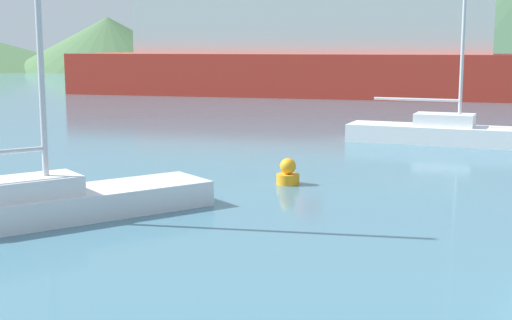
% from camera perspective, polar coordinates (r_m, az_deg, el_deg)
% --- Properties ---
extents(sailboat_middle, '(7.03, 6.22, 6.82)m').
position_cam_1_polar(sailboat_middle, '(14.34, -18.59, -3.51)').
color(sailboat_middle, silver).
rests_on(sailboat_middle, ground_plane).
extents(sailboat_outer, '(6.83, 3.58, 7.34)m').
position_cam_1_polar(sailboat_outer, '(25.70, 14.82, 2.21)').
color(sailboat_outer, white).
rests_on(sailboat_outer, ground_plane).
extents(ferry_distant, '(34.45, 13.77, 8.31)m').
position_cam_1_polar(ferry_distant, '(49.61, 4.41, 8.60)').
color(ferry_distant, red).
rests_on(ferry_distant, ground_plane).
extents(buoy_marker, '(0.57, 0.57, 0.65)m').
position_cam_1_polar(buoy_marker, '(17.60, 2.57, -1.09)').
color(buoy_marker, orange).
rests_on(buoy_marker, ground_plane).
extents(hill_central, '(27.68, 27.68, 7.36)m').
position_cam_1_polar(hill_central, '(103.73, -11.74, 9.11)').
color(hill_central, '#476B42').
rests_on(hill_central, ground_plane).
extents(hill_east, '(26.93, 26.93, 13.47)m').
position_cam_1_polar(hill_east, '(97.01, -1.12, 11.12)').
color(hill_east, '#3D6038').
rests_on(hill_east, ground_plane).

